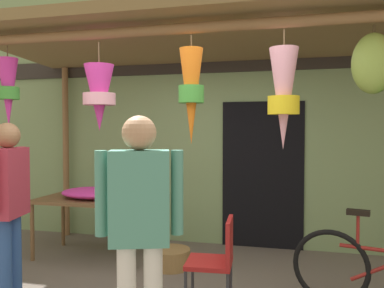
{
  "coord_description": "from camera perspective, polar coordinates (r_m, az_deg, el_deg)",
  "views": [
    {
      "loc": [
        1.14,
        -3.49,
        1.64
      ],
      "look_at": [
        0.01,
        0.87,
        1.46
      ],
      "focal_mm": 37.99,
      "sensor_mm": 36.0,
      "label": 1
    }
  ],
  "objects": [
    {
      "name": "shop_facade",
      "position": [
        5.85,
        3.34,
        6.17
      ],
      "size": [
        12.56,
        0.29,
        4.08
      ],
      "color": "#7A9360",
      "rests_on": "ground_plane"
    },
    {
      "name": "market_stall_canopy",
      "position": [
        4.56,
        2.98,
        12.83
      ],
      "size": [
        5.25,
        2.35,
        2.8
      ],
      "color": "brown",
      "rests_on": "ground_plane"
    },
    {
      "name": "display_table",
      "position": [
        5.36,
        -13.55,
        -8.17
      ],
      "size": [
        1.43,
        0.78,
        0.75
      ],
      "color": "brown",
      "rests_on": "ground_plane"
    },
    {
      "name": "flower_heap_on_table",
      "position": [
        5.33,
        -13.57,
        -6.7
      ],
      "size": [
        0.84,
        0.59,
        0.14
      ],
      "color": "#D13399",
      "rests_on": "display_table"
    },
    {
      "name": "folding_chair",
      "position": [
        3.73,
        3.63,
        -15.46
      ],
      "size": [
        0.43,
        0.43,
        0.84
      ],
      "color": "#AD1E1E",
      "rests_on": "ground_plane"
    },
    {
      "name": "wicker_basket_by_table",
      "position": [
        4.95,
        -3.02,
        -15.73
      ],
      "size": [
        0.46,
        0.46,
        0.22
      ],
      "primitive_type": "cylinder",
      "color": "olive",
      "rests_on": "ground_plane"
    },
    {
      "name": "vendor_in_orange",
      "position": [
        4.08,
        -24.38,
        -6.97
      ],
      "size": [
        0.29,
        0.58,
        1.69
      ],
      "color": "#2D5193",
      "rests_on": "ground_plane"
    },
    {
      "name": "customer_foreground",
      "position": [
        2.81,
        -7.38,
        -10.41
      ],
      "size": [
        0.57,
        0.34,
        1.72
      ],
      "color": "silver",
      "rests_on": "ground_plane"
    }
  ]
}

